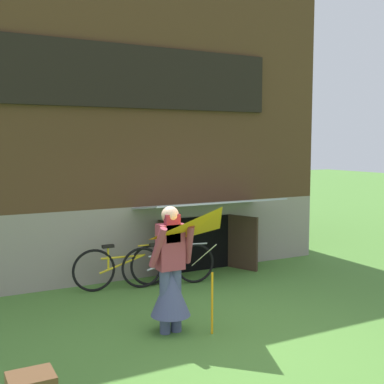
% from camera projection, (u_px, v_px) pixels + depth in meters
% --- Properties ---
extents(ground_plane, '(60.00, 60.00, 0.00)m').
position_uv_depth(ground_plane, '(222.00, 334.00, 6.38)').
color(ground_plane, '#4C7F33').
extents(log_house, '(8.12, 6.32, 5.55)m').
position_uv_depth(log_house, '(92.00, 129.00, 11.04)').
color(log_house, gray).
rests_on(log_house, ground_plane).
extents(person, '(0.61, 0.53, 1.66)m').
position_uv_depth(person, '(171.00, 280.00, 6.39)').
color(person, '#474C75').
rests_on(person, ground_plane).
extents(kite, '(1.03, 1.10, 1.54)m').
position_uv_depth(kite, '(222.00, 240.00, 6.03)').
color(kite, orange).
rests_on(kite, ground_plane).
extents(bicycle_silver, '(1.64, 0.32, 0.75)m').
position_uv_depth(bicycle_silver, '(169.00, 265.00, 8.56)').
color(bicycle_silver, black).
rests_on(bicycle_silver, ground_plane).
extents(bicycle_yellow, '(1.69, 0.22, 0.77)m').
position_uv_depth(bicycle_yellow, '(123.00, 267.00, 8.37)').
color(bicycle_yellow, black).
rests_on(bicycle_yellow, ground_plane).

